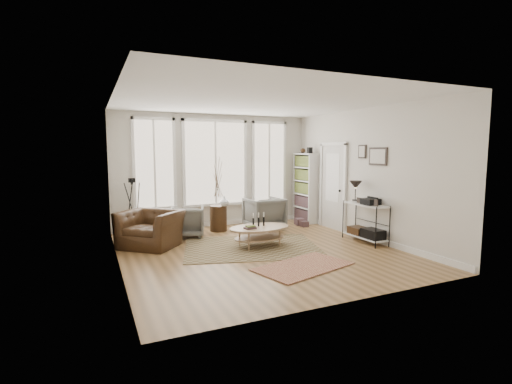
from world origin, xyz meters
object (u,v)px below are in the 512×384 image
coffee_table (259,231)px  armchair_left (187,221)px  low_shelf (365,219)px  armchair_right (264,213)px  accent_chair (151,229)px  bookcase (305,188)px  side_table (218,197)px

coffee_table → armchair_left: (-1.13, 1.51, 0.03)m
low_shelf → armchair_right: bearing=123.6°
accent_chair → bookcase: bearing=53.7°
bookcase → coffee_table: size_ratio=1.52×
low_shelf → side_table: size_ratio=0.74×
side_table → accent_chair: 2.01m
armchair_right → accent_chair: armchair_right is taller
bookcase → armchair_left: bearing=-173.1°
armchair_left → accent_chair: bearing=49.6°
bookcase → accent_chair: 4.49m
side_table → armchair_left: bearing=-162.0°
bookcase → side_table: (-2.58, -0.14, -0.11)m
armchair_left → accent_chair: (-0.91, -0.58, 0.02)m
coffee_table → accent_chair: 2.24m
low_shelf → coffee_table: (-2.24, 0.60, -0.19)m
coffee_table → accent_chair: bearing=155.7°
coffee_table → armchair_left: armchair_left is taller
bookcase → accent_chair: bearing=-167.0°
coffee_table → bookcase: bearing=40.0°
low_shelf → accent_chair: (-4.28, 1.52, -0.14)m
side_table → coffee_table: bearing=-80.8°
bookcase → armchair_left: 3.51m
coffee_table → armchair_left: size_ratio=1.77×
low_shelf → armchair_right: (-1.40, 2.11, -0.11)m
side_table → bookcase: bearing=3.1°
armchair_left → side_table: size_ratio=0.44×
armchair_left → coffee_table: bearing=143.8°
low_shelf → armchair_left: bearing=148.0°
low_shelf → coffee_table: bearing=165.1°
low_shelf → side_table: bearing=136.7°
coffee_table → armchair_right: 1.73m
low_shelf → side_table: side_table is taller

